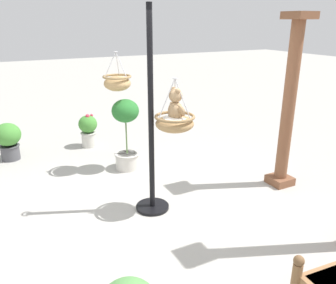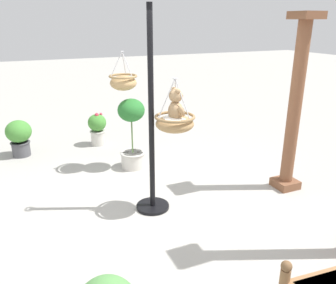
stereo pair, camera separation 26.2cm
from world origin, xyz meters
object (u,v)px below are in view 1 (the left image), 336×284
object	(u,v)px
hanging_basket_with_teddy	(175,122)
hanging_basket_left_high	(117,82)
display_pole_central	(152,150)
teddy_bear	(176,107)
potted_plant_flowering_red	(126,131)
potted_plant_tall_leafy	(88,129)
greenhouse_pillar_left	(288,108)
potted_plant_bushy_green	(8,139)

from	to	relation	value
hanging_basket_with_teddy	hanging_basket_left_high	size ratio (longest dim) A/B	1.09
display_pole_central	teddy_bear	xyz separation A→B (m)	(0.15, 0.27, 0.56)
hanging_basket_with_teddy	potted_plant_flowering_red	distance (m)	1.65
teddy_bear	potted_plant_tall_leafy	xyz separation A→B (m)	(-2.93, -0.39, -1.04)
display_pole_central	teddy_bear	distance (m)	0.64
display_pole_central	hanging_basket_with_teddy	distance (m)	0.47
greenhouse_pillar_left	potted_plant_flowering_red	size ratio (longest dim) A/B	2.09
potted_plant_tall_leafy	potted_plant_bushy_green	bearing A→B (deg)	-88.69
hanging_basket_left_high	potted_plant_tall_leafy	size ratio (longest dim) A/B	0.90
hanging_basket_left_high	display_pole_central	bearing A→B (deg)	-2.88
potted_plant_tall_leafy	potted_plant_bushy_green	distance (m)	1.45
display_pole_central	potted_plant_bushy_green	world-z (taller)	display_pole_central
potted_plant_bushy_green	hanging_basket_with_teddy	bearing A→B (deg)	32.14
hanging_basket_left_high	potted_plant_tall_leafy	xyz separation A→B (m)	(-1.36, -0.19, -1.12)
potted_plant_flowering_red	teddy_bear	bearing A→B (deg)	3.45
greenhouse_pillar_left	potted_plant_flowering_red	world-z (taller)	greenhouse_pillar_left
teddy_bear	greenhouse_pillar_left	distance (m)	1.80
greenhouse_pillar_left	potted_plant_tall_leafy	size ratio (longest dim) A/B	3.71
potted_plant_bushy_green	potted_plant_flowering_red	bearing A→B (deg)	52.42
display_pole_central	potted_plant_tall_leafy	world-z (taller)	display_pole_central
teddy_bear	greenhouse_pillar_left	xyz separation A→B (m)	(0.08, 1.79, -0.19)
greenhouse_pillar_left	potted_plant_bushy_green	world-z (taller)	greenhouse_pillar_left
hanging_basket_with_teddy	potted_plant_flowering_red	xyz separation A→B (m)	(-1.55, -0.07, -0.55)
hanging_basket_left_high	potted_plant_bushy_green	bearing A→B (deg)	-129.02
hanging_basket_left_high	potted_plant_tall_leafy	world-z (taller)	hanging_basket_left_high
greenhouse_pillar_left	potted_plant_flowering_red	distance (m)	2.55
hanging_basket_with_teddy	teddy_bear	world-z (taller)	hanging_basket_with_teddy
display_pole_central	potted_plant_bushy_green	distance (m)	3.19
potted_plant_tall_leafy	potted_plant_bushy_green	xyz separation A→B (m)	(0.03, -1.45, 0.03)
hanging_basket_left_high	potted_plant_flowering_red	distance (m)	0.83
hanging_basket_with_teddy	potted_plant_tall_leafy	size ratio (longest dim) A/B	0.98
potted_plant_bushy_green	greenhouse_pillar_left	bearing A→B (deg)	50.64
potted_plant_flowering_red	potted_plant_bushy_green	size ratio (longest dim) A/B	1.76
display_pole_central	greenhouse_pillar_left	size ratio (longest dim) A/B	1.05
greenhouse_pillar_left	potted_plant_tall_leafy	xyz separation A→B (m)	(-3.01, -2.18, -0.85)
display_pole_central	greenhouse_pillar_left	world-z (taller)	display_pole_central
hanging_basket_with_teddy	teddy_bear	size ratio (longest dim) A/B	1.56
teddy_bear	potted_plant_flowering_red	size ratio (longest dim) A/B	0.35
hanging_basket_with_teddy	potted_plant_tall_leafy	distance (m)	3.07
display_pole_central	hanging_basket_with_teddy	bearing A→B (deg)	59.04
display_pole_central	teddy_bear	bearing A→B (deg)	61.09
display_pole_central	potted_plant_flowering_red	size ratio (longest dim) A/B	2.20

